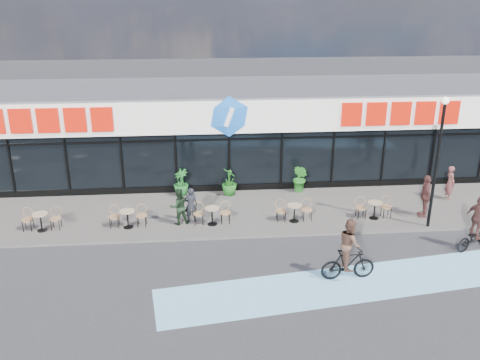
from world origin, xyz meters
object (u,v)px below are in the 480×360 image
(lamp_post, at_px, (438,153))
(pedestrian_a, at_px, (425,196))
(cyclist_b, at_px, (476,230))
(potted_plant_right, at_px, (300,178))
(potted_plant_mid, at_px, (229,182))
(patron_right, at_px, (179,207))
(potted_plant_left, at_px, (181,182))
(pedestrian_b, at_px, (450,183))
(cyclist_a, at_px, (349,254))
(patron_left, at_px, (191,205))

(lamp_post, relative_size, pedestrian_a, 2.89)
(cyclist_b, bearing_deg, potted_plant_right, 131.68)
(potted_plant_mid, distance_m, patron_right, 3.81)
(potted_plant_mid, bearing_deg, pedestrian_a, -21.18)
(potted_plant_left, bearing_deg, patron_right, -90.15)
(pedestrian_a, xyz_separation_m, pedestrian_b, (1.95, 1.72, -0.12))
(potted_plant_right, xyz_separation_m, cyclist_a, (0.08, -7.75, 0.14))
(potted_plant_mid, distance_m, cyclist_a, 8.44)
(pedestrian_b, bearing_deg, lamp_post, 141.09)
(patron_left, height_order, pedestrian_a, pedestrian_a)
(potted_plant_mid, xyz_separation_m, pedestrian_a, (8.10, -3.14, 0.28))
(cyclist_a, bearing_deg, pedestrian_b, 43.60)
(pedestrian_a, relative_size, pedestrian_b, 1.15)
(potted_plant_mid, xyz_separation_m, patron_right, (-2.28, -3.05, 0.13))
(potted_plant_left, relative_size, cyclist_a, 0.57)
(potted_plant_right, xyz_separation_m, pedestrian_b, (6.67, -1.47, 0.12))
(potted_plant_mid, xyz_separation_m, cyclist_a, (3.46, -7.69, 0.18))
(patron_left, height_order, patron_right, patron_right)
(potted_plant_left, distance_m, potted_plant_mid, 2.27)
(patron_left, relative_size, patron_right, 0.98)
(lamp_post, height_order, patron_right, lamp_post)
(pedestrian_a, bearing_deg, potted_plant_right, -108.47)
(lamp_post, relative_size, potted_plant_mid, 4.12)
(lamp_post, relative_size, cyclist_b, 2.51)
(patron_left, distance_m, cyclist_a, 7.10)
(cyclist_b, bearing_deg, pedestrian_b, 74.91)
(potted_plant_mid, relative_size, pedestrian_b, 0.81)
(potted_plant_left, xyz_separation_m, patron_right, (-0.01, -3.22, 0.14))
(lamp_post, xyz_separation_m, pedestrian_a, (0.23, 1.02, -2.23))
(lamp_post, distance_m, potted_plant_mid, 9.24)
(patron_left, relative_size, cyclist_b, 0.71)
(lamp_post, xyz_separation_m, patron_right, (-10.14, 1.10, -2.38))
(potted_plant_left, distance_m, cyclist_a, 9.73)
(lamp_post, bearing_deg, patron_left, 172.59)
(potted_plant_left, relative_size, potted_plant_right, 0.93)
(potted_plant_right, relative_size, pedestrian_a, 0.74)
(patron_right, bearing_deg, potted_plant_mid, -143.93)
(cyclist_a, relative_size, cyclist_b, 1.04)
(potted_plant_right, xyz_separation_m, patron_left, (-5.17, -2.96, 0.08))
(lamp_post, xyz_separation_m, potted_plant_left, (-10.14, 4.33, -2.52))
(lamp_post, relative_size, patron_right, 3.45)
(lamp_post, xyz_separation_m, pedestrian_b, (2.18, 2.74, -2.35))
(lamp_post, relative_size, patron_left, 3.53)
(potted_plant_left, relative_size, potted_plant_mid, 0.97)
(potted_plant_right, relative_size, cyclist_a, 0.62)
(potted_plant_left, height_order, patron_left, patron_left)
(patron_left, bearing_deg, cyclist_a, 137.84)
(potted_plant_right, bearing_deg, potted_plant_left, 178.84)
(potted_plant_mid, distance_m, cyclist_b, 10.67)
(patron_right, distance_m, pedestrian_b, 12.43)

